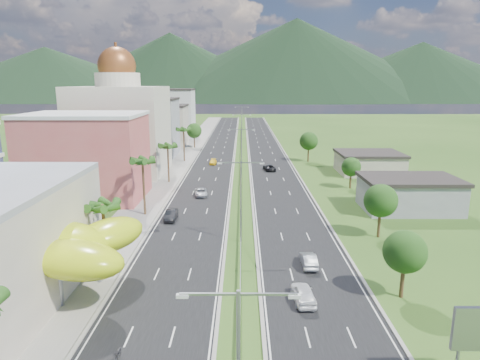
{
  "coord_description": "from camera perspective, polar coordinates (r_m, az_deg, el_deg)",
  "views": [
    {
      "loc": [
        0.18,
        -43.96,
        20.81
      ],
      "look_at": [
        -0.14,
        16.65,
        7.0
      ],
      "focal_mm": 32.0,
      "sensor_mm": 36.0,
      "label": 1
    }
  ],
  "objects": [
    {
      "name": "ground",
      "position": [
        48.64,
        0.06,
        -12.5
      ],
      "size": [
        500.0,
        500.0,
        0.0
      ],
      "primitive_type": "plane",
      "color": "#2D5119",
      "rests_on": "ground"
    },
    {
      "name": "road_left",
      "position": [
        135.78,
        -2.95,
        4.01
      ],
      "size": [
        11.0,
        260.0,
        0.04
      ],
      "primitive_type": "cube",
      "color": "black",
      "rests_on": "ground"
    },
    {
      "name": "road_right",
      "position": [
        135.76,
        3.4,
        4.0
      ],
      "size": [
        11.0,
        260.0,
        0.04
      ],
      "primitive_type": "cube",
      "color": "black",
      "rests_on": "ground"
    },
    {
      "name": "sidewalk_left",
      "position": [
        136.64,
        -6.94,
        4.0
      ],
      "size": [
        7.0,
        260.0,
        0.12
      ],
      "primitive_type": "cube",
      "color": "gray",
      "rests_on": "ground"
    },
    {
      "name": "median_guardrail",
      "position": [
        117.7,
        0.21,
        2.96
      ],
      "size": [
        0.1,
        216.06,
        0.76
      ],
      "color": "gray",
      "rests_on": "ground"
    },
    {
      "name": "streetlight_median_b",
      "position": [
        55.76,
        0.11,
        -1.77
      ],
      "size": [
        6.04,
        0.25,
        11.0
      ],
      "color": "gray",
      "rests_on": "ground"
    },
    {
      "name": "streetlight_median_c",
      "position": [
        95.01,
        0.19,
        4.32
      ],
      "size": [
        6.04,
        0.25,
        11.0
      ],
      "color": "gray",
      "rests_on": "ground"
    },
    {
      "name": "streetlight_median_d",
      "position": [
        139.67,
        0.23,
        7.05
      ],
      "size": [
        6.04,
        0.25,
        11.0
      ],
      "color": "gray",
      "rests_on": "ground"
    },
    {
      "name": "streetlight_median_e",
      "position": [
        184.5,
        0.25,
        8.46
      ],
      "size": [
        6.04,
        0.25,
        11.0
      ],
      "color": "gray",
      "rests_on": "ground"
    },
    {
      "name": "lime_canopy",
      "position": [
        47.48,
        -25.12,
        -7.9
      ],
      "size": [
        18.0,
        15.0,
        7.4
      ],
      "color": "#BAD114",
      "rests_on": "ground"
    },
    {
      "name": "pink_shophouse",
      "position": [
        82.11,
        -19.8,
        2.74
      ],
      "size": [
        20.0,
        15.0,
        15.0
      ],
      "primitive_type": "cube",
      "color": "#C35050",
      "rests_on": "ground"
    },
    {
      "name": "domed_building",
      "position": [
        103.33,
        -15.65,
        7.11
      ],
      "size": [
        20.0,
        20.0,
        28.7
      ],
      "color": "beige",
      "rests_on": "ground"
    },
    {
      "name": "midrise_grey",
      "position": [
        127.55,
        -12.09,
        6.79
      ],
      "size": [
        16.0,
        15.0,
        16.0
      ],
      "primitive_type": "cube",
      "color": "gray",
      "rests_on": "ground"
    },
    {
      "name": "midrise_beige",
      "position": [
        149.16,
        -10.28,
        7.12
      ],
      "size": [
        16.0,
        15.0,
        13.0
      ],
      "primitive_type": "cube",
      "color": "#AFA190",
      "rests_on": "ground"
    },
    {
      "name": "midrise_white",
      "position": [
        171.54,
        -8.92,
        8.73
      ],
      "size": [
        16.0,
        15.0,
        18.0
      ],
      "primitive_type": "cube",
      "color": "silver",
      "rests_on": "ground"
    },
    {
      "name": "shed_near",
      "position": [
        76.58,
        21.61,
        -1.92
      ],
      "size": [
        15.0,
        10.0,
        5.0
      ],
      "primitive_type": "cube",
      "color": "gray",
      "rests_on": "ground"
    },
    {
      "name": "shed_far",
      "position": [
        105.02,
        16.81,
        2.07
      ],
      "size": [
        14.0,
        12.0,
        4.4
      ],
      "primitive_type": "cube",
      "color": "#AFA190",
      "rests_on": "ground"
    },
    {
      "name": "palm_tree_b",
      "position": [
        50.47,
        -17.85,
        -3.61
      ],
      "size": [
        3.6,
        3.6,
        8.1
      ],
      "color": "#47301C",
      "rests_on": "ground"
    },
    {
      "name": "palm_tree_c",
      "position": [
        68.91,
        -12.86,
        2.22
      ],
      "size": [
        3.6,
        3.6,
        9.6
      ],
      "color": "#47301C",
      "rests_on": "ground"
    },
    {
      "name": "palm_tree_d",
      "position": [
        91.3,
        -9.62,
        4.3
      ],
      "size": [
        3.6,
        3.6,
        8.6
      ],
      "color": "#47301C",
      "rests_on": "ground"
    },
    {
      "name": "palm_tree_e",
      "position": [
        115.71,
        -7.54,
        6.52
      ],
      "size": [
        3.6,
        3.6,
        9.4
      ],
      "color": "#47301C",
      "rests_on": "ground"
    },
    {
      "name": "leafy_tree_lfar",
      "position": [
        140.67,
        -6.14,
        6.54
      ],
      "size": [
        4.9,
        4.9,
        8.05
      ],
      "color": "#47301C",
      "rests_on": "ground"
    },
    {
      "name": "leafy_tree_ra",
      "position": [
        45.0,
        21.13,
        -8.94
      ],
      "size": [
        4.2,
        4.2,
        6.9
      ],
      "color": "#47301C",
      "rests_on": "ground"
    },
    {
      "name": "leafy_tree_rb",
      "position": [
        61.08,
        18.26,
        -2.66
      ],
      "size": [
        4.55,
        4.55,
        7.47
      ],
      "color": "#47301C",
      "rests_on": "ground"
    },
    {
      "name": "leafy_tree_rc",
      "position": [
        88.29,
        14.61,
        1.69
      ],
      "size": [
        3.85,
        3.85,
        6.33
      ],
      "color": "#47301C",
      "rests_on": "ground"
    },
    {
      "name": "leafy_tree_rd",
      "position": [
        116.35,
        9.15,
        5.15
      ],
      "size": [
        4.9,
        4.9,
        8.05
      ],
      "color": "#47301C",
      "rests_on": "ground"
    },
    {
      "name": "mountain_ridge",
      "position": [
        498.01,
        7.32,
        10.33
      ],
      "size": [
        860.0,
        140.0,
        90.0
      ],
      "primitive_type": null,
      "color": "black",
      "rests_on": "ground"
    },
    {
      "name": "car_dark_left",
      "position": [
        67.37,
        -9.17,
        -4.6
      ],
      "size": [
        1.67,
        4.7,
        1.54
      ],
      "primitive_type": "imported",
      "rotation": [
        0.0,
        0.0,
        0.01
      ],
      "color": "black",
      "rests_on": "road_left"
    },
    {
      "name": "car_silver_mid_left",
      "position": [
        80.68,
        -5.24,
        -1.64
      ],
      "size": [
        2.87,
        5.13,
        1.36
      ],
      "primitive_type": "imported",
      "rotation": [
        0.0,
        0.0,
        0.13
      ],
      "color": "#AFB2B7",
      "rests_on": "road_left"
    },
    {
      "name": "car_yellow_far_left",
      "position": [
        111.91,
        -3.61,
        2.44
      ],
      "size": [
        1.76,
        4.31,
        1.25
      ],
      "primitive_type": "imported",
      "rotation": [
        0.0,
        0.0,
        -0.0
      ],
      "color": "yellow",
      "rests_on": "road_left"
    },
    {
      "name": "car_white_near_right",
      "position": [
        43.32,
        8.44,
        -14.73
      ],
      "size": [
        2.21,
        4.94,
        1.65
      ],
      "primitive_type": "imported",
      "rotation": [
        0.0,
        0.0,
        3.2
      ],
      "color": "white",
      "rests_on": "road_right"
    },
    {
      "name": "car_silver_right",
      "position": [
        50.94,
        9.15,
        -10.49
      ],
      "size": [
        1.6,
        4.54,
        1.49
      ],
      "primitive_type": "imported",
      "rotation": [
        0.0,
        0.0,
        3.14
      ],
      "color": "#9A9DA1",
      "rests_on": "road_right"
    },
    {
      "name": "car_dark_far_right",
      "position": [
        103.9,
        3.93,
        1.67
      ],
      "size": [
        3.12,
        5.44,
        1.43
      ],
      "primitive_type": "imported",
      "rotation": [
        0.0,
        0.0,
        3.29
      ],
      "color": "black",
      "rests_on": "road_right"
    },
    {
      "name": "motorcycle",
      "position": [
        36.53,
        -15.95,
        -21.29
      ],
      "size": [
        0.68,
        1.8,
        1.13
      ],
      "primitive_type": "imported",
      "rotation": [
        0.0,
        0.0,
        0.08
      ],
      "color": "black",
      "rests_on": "road_left"
    }
  ]
}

